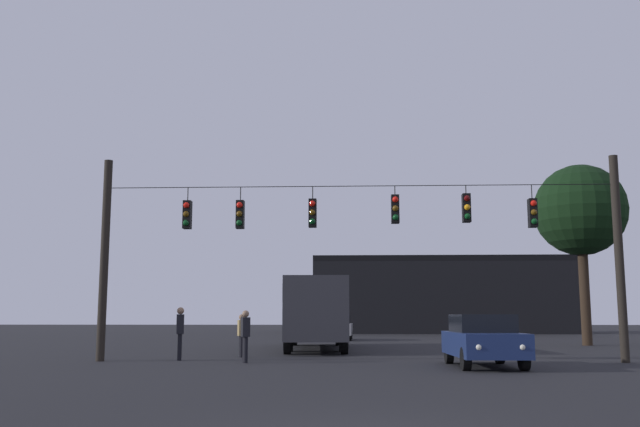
{
  "coord_description": "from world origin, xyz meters",
  "views": [
    {
      "loc": [
        -0.25,
        -8.84,
        1.48
      ],
      "look_at": [
        -1.24,
        14.02,
        4.82
      ],
      "focal_mm": 39.46,
      "sensor_mm": 36.0,
      "label": 1
    }
  ],
  "objects_px": {
    "pedestrian_crossing_right": "(241,333)",
    "tree_left_silhouette": "(580,211)",
    "city_bus": "(316,307)",
    "pedestrian_crossing_center": "(245,333)",
    "car_far_left": "(337,327)",
    "car_near_right": "(483,339)",
    "pedestrian_crossing_left": "(180,330)"
  },
  "relations": [
    {
      "from": "pedestrian_crossing_left",
      "to": "tree_left_silhouette",
      "type": "xyz_separation_m",
      "value": [
        17.65,
        12.67,
        5.83
      ]
    },
    {
      "from": "car_near_right",
      "to": "pedestrian_crossing_left",
      "type": "bearing_deg",
      "value": 164.83
    },
    {
      "from": "pedestrian_crossing_center",
      "to": "tree_left_silhouette",
      "type": "xyz_separation_m",
      "value": [
        15.27,
        13.79,
        5.91
      ]
    },
    {
      "from": "pedestrian_crossing_left",
      "to": "tree_left_silhouette",
      "type": "relative_size",
      "value": 0.19
    },
    {
      "from": "car_far_left",
      "to": "pedestrian_crossing_right",
      "type": "distance_m",
      "value": 18.28
    },
    {
      "from": "city_bus",
      "to": "car_near_right",
      "type": "height_order",
      "value": "city_bus"
    },
    {
      "from": "car_far_left",
      "to": "pedestrian_crossing_center",
      "type": "height_order",
      "value": "pedestrian_crossing_center"
    },
    {
      "from": "car_near_right",
      "to": "pedestrian_crossing_right",
      "type": "xyz_separation_m",
      "value": [
        -7.85,
        4.52,
        0.06
      ]
    },
    {
      "from": "city_bus",
      "to": "pedestrian_crossing_center",
      "type": "relative_size",
      "value": 6.71
    },
    {
      "from": "pedestrian_crossing_left",
      "to": "pedestrian_crossing_right",
      "type": "relative_size",
      "value": 1.15
    },
    {
      "from": "pedestrian_crossing_right",
      "to": "tree_left_silhouette",
      "type": "relative_size",
      "value": 0.17
    },
    {
      "from": "city_bus",
      "to": "pedestrian_crossing_center",
      "type": "distance_m",
      "value": 9.5
    },
    {
      "from": "pedestrian_crossing_center",
      "to": "pedestrian_crossing_left",
      "type": "bearing_deg",
      "value": 154.84
    },
    {
      "from": "pedestrian_crossing_right",
      "to": "city_bus",
      "type": "bearing_deg",
      "value": 68.87
    },
    {
      "from": "tree_left_silhouette",
      "to": "pedestrian_crossing_center",
      "type": "bearing_deg",
      "value": -137.92
    },
    {
      "from": "car_near_right",
      "to": "pedestrian_crossing_left",
      "type": "height_order",
      "value": "pedestrian_crossing_left"
    },
    {
      "from": "car_near_right",
      "to": "tree_left_silhouette",
      "type": "distance_m",
      "value": 18.29
    },
    {
      "from": "pedestrian_crossing_right",
      "to": "tree_left_silhouette",
      "type": "height_order",
      "value": "tree_left_silhouette"
    },
    {
      "from": "pedestrian_crossing_left",
      "to": "pedestrian_crossing_right",
      "type": "height_order",
      "value": "pedestrian_crossing_left"
    },
    {
      "from": "car_near_right",
      "to": "city_bus",
      "type": "bearing_deg",
      "value": 116.79
    },
    {
      "from": "pedestrian_crossing_center",
      "to": "pedestrian_crossing_right",
      "type": "relative_size",
      "value": 1.08
    },
    {
      "from": "car_near_right",
      "to": "car_far_left",
      "type": "distance_m",
      "value": 23.02
    },
    {
      "from": "car_far_left",
      "to": "tree_left_silhouette",
      "type": "bearing_deg",
      "value": -29.63
    },
    {
      "from": "city_bus",
      "to": "car_far_left",
      "type": "distance_m",
      "value": 11.83
    },
    {
      "from": "city_bus",
      "to": "pedestrian_crossing_right",
      "type": "distance_m",
      "value": 6.77
    },
    {
      "from": "city_bus",
      "to": "pedestrian_crossing_right",
      "type": "bearing_deg",
      "value": -111.13
    },
    {
      "from": "car_near_right",
      "to": "pedestrian_crossing_right",
      "type": "bearing_deg",
      "value": 150.05
    },
    {
      "from": "car_near_right",
      "to": "tree_left_silhouette",
      "type": "xyz_separation_m",
      "value": [
        8.02,
        15.28,
        6.04
      ]
    },
    {
      "from": "tree_left_silhouette",
      "to": "car_far_left",
      "type": "bearing_deg",
      "value": 150.37
    },
    {
      "from": "pedestrian_crossing_left",
      "to": "car_far_left",
      "type": "bearing_deg",
      "value": 76.12
    },
    {
      "from": "car_near_right",
      "to": "tree_left_silhouette",
      "type": "height_order",
      "value": "tree_left_silhouette"
    },
    {
      "from": "car_far_left",
      "to": "pedestrian_crossing_right",
      "type": "xyz_separation_m",
      "value": [
        -3.13,
        -18.01,
        0.06
      ]
    }
  ]
}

